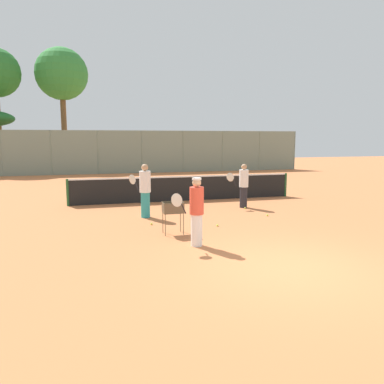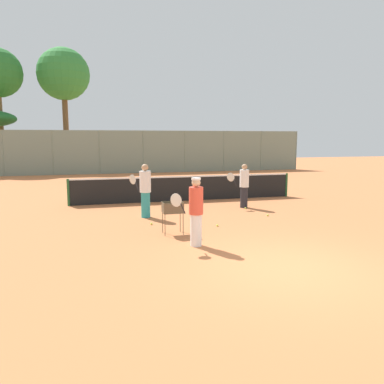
{
  "view_description": "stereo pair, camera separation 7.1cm",
  "coord_description": "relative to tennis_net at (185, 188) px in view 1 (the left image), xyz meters",
  "views": [
    {
      "loc": [
        -3.88,
        -6.57,
        2.65
      ],
      "look_at": [
        -0.86,
        4.48,
        1.0
      ],
      "focal_mm": 35.0,
      "sensor_mm": 36.0,
      "label": 1
    },
    {
      "loc": [
        -3.81,
        -6.59,
        2.65
      ],
      "look_at": [
        -0.86,
        4.48,
        1.0
      ],
      "focal_mm": 35.0,
      "sensor_mm": 36.0,
      "label": 2
    }
  ],
  "objects": [
    {
      "name": "ground_plane",
      "position": [
        0.0,
        -8.74,
        -0.56
      ],
      "size": [
        80.0,
        80.0,
        0.0
      ],
      "primitive_type": "plane",
      "color": "#C67242"
    },
    {
      "name": "tennis_net",
      "position": [
        0.0,
        0.0,
        0.0
      ],
      "size": [
        9.64,
        0.1,
        1.07
      ],
      "color": "#26592D",
      "rests_on": "ground_plane"
    },
    {
      "name": "back_fence",
      "position": [
        0.0,
        13.46,
        1.06
      ],
      "size": [
        26.31,
        0.08,
        3.24
      ],
      "color": "gray",
      "rests_on": "ground_plane"
    },
    {
      "name": "tree_2",
      "position": [
        -5.92,
        19.39,
        7.45
      ],
      "size": [
        4.39,
        4.39,
        10.29
      ],
      "color": "brown",
      "rests_on": "ground_plane"
    },
    {
      "name": "player_white_outfit",
      "position": [
        -1.4,
        -6.64,
        0.32
      ],
      "size": [
        0.9,
        0.35,
        1.7
      ],
      "rotation": [
        0.0,
        0.0,
        3.34
      ],
      "color": "white",
      "rests_on": "ground_plane"
    },
    {
      "name": "player_red_cap",
      "position": [
        1.78,
        -2.11,
        0.31
      ],
      "size": [
        0.9,
        0.35,
        1.68
      ],
      "rotation": [
        0.0,
        0.0,
        2.98
      ],
      "color": "#26262D",
      "rests_on": "ground_plane"
    },
    {
      "name": "player_yellow_shirt",
      "position": [
        -2.13,
        -2.93,
        0.37
      ],
      "size": [
        0.71,
        0.75,
        1.8
      ],
      "rotation": [
        0.0,
        0.0,
        2.32
      ],
      "color": "teal",
      "rests_on": "ground_plane"
    },
    {
      "name": "ball_cart",
      "position": [
        -1.7,
        -5.34,
        0.12
      ],
      "size": [
        0.56,
        0.41,
        0.9
      ],
      "color": "brown",
      "rests_on": "ground_plane"
    },
    {
      "name": "tennis_ball_0",
      "position": [
        -0.21,
        -4.82,
        -0.53
      ],
      "size": [
        0.07,
        0.07,
        0.07
      ],
      "primitive_type": "sphere",
      "color": "#D1E54C",
      "rests_on": "ground_plane"
    },
    {
      "name": "tennis_ball_1",
      "position": [
        -2.11,
        -4.1,
        -0.53
      ],
      "size": [
        0.07,
        0.07,
        0.07
      ],
      "primitive_type": "sphere",
      "color": "#D1E54C",
      "rests_on": "ground_plane"
    },
    {
      "name": "tennis_ball_2",
      "position": [
        -1.21,
        -2.36,
        -0.53
      ],
      "size": [
        0.07,
        0.07,
        0.07
      ],
      "primitive_type": "sphere",
      "color": "#D1E54C",
      "rests_on": "ground_plane"
    },
    {
      "name": "tennis_ball_3",
      "position": [
        1.95,
        -3.83,
        -0.53
      ],
      "size": [
        0.07,
        0.07,
        0.07
      ],
      "primitive_type": "sphere",
      "color": "#D1E54C",
      "rests_on": "ground_plane"
    },
    {
      "name": "tennis_ball_4",
      "position": [
        1.74,
        -2.41,
        -0.53
      ],
      "size": [
        0.07,
        0.07,
        0.07
      ],
      "primitive_type": "sphere",
      "color": "#D1E54C",
      "rests_on": "ground_plane"
    },
    {
      "name": "parked_car",
      "position": [
        -7.78,
        17.31,
        0.1
      ],
      "size": [
        4.2,
        1.7,
        1.6
      ],
      "color": "#232328",
      "rests_on": "ground_plane"
    }
  ]
}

